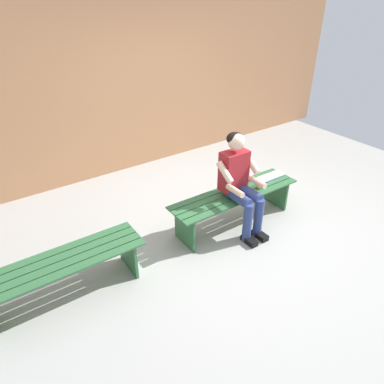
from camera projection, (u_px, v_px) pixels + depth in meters
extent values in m
cube|color=#9E9E99|center=(214.00, 311.00, 3.43)|extent=(10.00, 7.00, 0.04)
cube|color=#B27A51|center=(112.00, 81.00, 5.36)|extent=(9.50, 0.24, 2.91)
cube|color=#2D6038|center=(226.00, 188.00, 4.56)|extent=(1.79, 0.11, 0.02)
cube|color=#2D6038|center=(232.00, 192.00, 4.48)|extent=(1.79, 0.11, 0.02)
cube|color=#2D6038|center=(238.00, 196.00, 4.40)|extent=(1.79, 0.11, 0.02)
cube|color=#2D6038|center=(245.00, 200.00, 4.32)|extent=(1.79, 0.11, 0.02)
cube|color=#2D6038|center=(276.00, 191.00, 4.94)|extent=(0.03, 0.41, 0.44)
cube|color=#2D6038|center=(185.00, 229.00, 4.18)|extent=(0.03, 0.41, 0.44)
cube|color=#2D6038|center=(54.00, 252.00, 3.47)|extent=(1.63, 0.11, 0.02)
cube|color=#2D6038|center=(58.00, 259.00, 3.39)|extent=(1.63, 0.11, 0.02)
cube|color=#2D6038|center=(61.00, 265.00, 3.30)|extent=(1.63, 0.11, 0.02)
cube|color=#2D6038|center=(65.00, 273.00, 3.22)|extent=(1.63, 0.11, 0.02)
cube|color=#2D6038|center=(128.00, 253.00, 3.80)|extent=(0.03, 0.41, 0.44)
cube|color=maroon|center=(234.00, 170.00, 4.27)|extent=(0.34, 0.20, 0.50)
sphere|color=beige|center=(236.00, 142.00, 4.07)|extent=(0.20, 0.20, 0.20)
ellipsoid|color=black|center=(235.00, 138.00, 4.07)|extent=(0.20, 0.19, 0.15)
cylinder|color=navy|center=(249.00, 193.00, 4.30)|extent=(0.13, 0.40, 0.13)
cylinder|color=navy|center=(238.00, 197.00, 4.21)|extent=(0.13, 0.40, 0.13)
cylinder|color=navy|center=(258.00, 218.00, 4.29)|extent=(0.11, 0.11, 0.53)
cube|color=black|center=(260.00, 235.00, 4.37)|extent=(0.10, 0.22, 0.07)
cylinder|color=navy|center=(247.00, 223.00, 4.21)|extent=(0.11, 0.11, 0.53)
cube|color=black|center=(249.00, 240.00, 4.28)|extent=(0.10, 0.22, 0.07)
cylinder|color=beige|center=(251.00, 163.00, 4.28)|extent=(0.08, 0.28, 0.23)
cylinder|color=beige|center=(257.00, 182.00, 4.24)|extent=(0.07, 0.26, 0.07)
cylinder|color=beige|center=(225.00, 172.00, 4.07)|extent=(0.08, 0.28, 0.23)
cylinder|color=beige|center=(235.00, 191.00, 4.07)|extent=(0.07, 0.26, 0.07)
sphere|color=gold|center=(259.00, 185.00, 4.52)|extent=(0.08, 0.08, 0.08)
cube|color=white|center=(276.00, 174.00, 4.84)|extent=(0.20, 0.15, 0.02)
cube|color=white|center=(265.00, 178.00, 4.74)|extent=(0.20, 0.15, 0.02)
cube|color=#1E478C|center=(271.00, 177.00, 4.80)|extent=(0.41, 0.16, 0.01)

